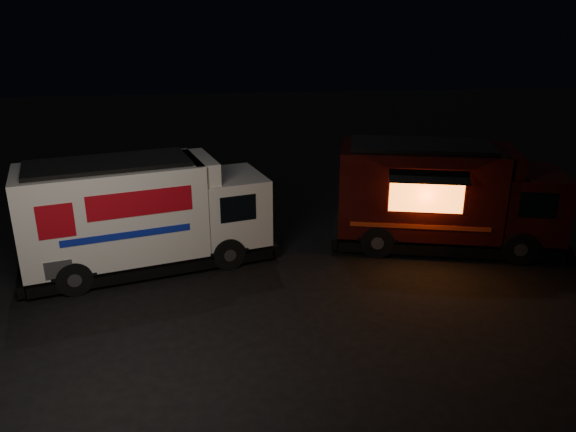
# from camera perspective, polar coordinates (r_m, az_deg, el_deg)

# --- Properties ---
(ground) EXTENTS (80.00, 80.00, 0.00)m
(ground) POSITION_cam_1_polar(r_m,az_deg,el_deg) (14.69, -6.72, -9.14)
(ground) COLOR black
(ground) RESTS_ON ground
(white_truck) EXTENTS (7.63, 4.26, 3.28)m
(white_truck) POSITION_cam_1_polar(r_m,az_deg,el_deg) (16.73, -14.05, 0.27)
(white_truck) COLOR silver
(white_truck) RESTS_ON ground
(red_truck) EXTENTS (7.60, 4.34, 3.34)m
(red_truck) POSITION_cam_1_polar(r_m,az_deg,el_deg) (18.35, 15.94, 1.95)
(red_truck) COLOR #320C09
(red_truck) RESTS_ON ground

